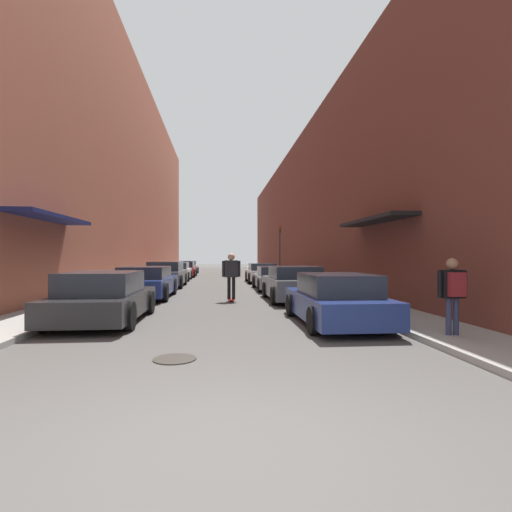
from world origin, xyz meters
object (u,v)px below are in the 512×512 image
at_px(parked_car_right_2, 275,278).
at_px(traffic_light, 280,246).
at_px(parked_car_right_1, 294,284).
at_px(skateboarder, 231,272).
at_px(parked_car_left_4, 184,269).
at_px(pedestrian, 453,287).
at_px(parked_car_left_2, 166,275).
at_px(manhole_cover, 175,359).
at_px(parked_car_right_0, 335,300).
at_px(parked_car_right_3, 262,273).
at_px(parked_car_left_3, 176,272).
at_px(parked_car_left_1, 146,283).
at_px(parked_car_left_0, 104,298).
at_px(parked_car_left_5, 188,267).

bearing_deg(parked_car_right_2, traffic_light, 79.78).
relative_size(parked_car_right_1, skateboarder, 2.29).
distance_m(parked_car_left_4, pedestrian, 26.28).
relative_size(parked_car_left_2, manhole_cover, 6.31).
distance_m(parked_car_right_0, traffic_light, 20.01).
xyz_separation_m(parked_car_left_2, parked_car_right_3, (5.60, 3.30, -0.07)).
bearing_deg(parked_car_left_3, parked_car_right_3, -24.10).
height_order(parked_car_left_1, parked_car_right_2, parked_car_left_1).
xyz_separation_m(parked_car_left_0, parked_car_left_5, (0.02, 27.93, -0.01)).
distance_m(parked_car_left_2, parked_car_left_3, 5.85).
distance_m(parked_car_left_4, manhole_cover, 26.18).
xyz_separation_m(parked_car_left_0, skateboarder, (3.39, 4.37, 0.49)).
bearing_deg(parked_car_left_2, parked_car_left_3, 90.96).
distance_m(parked_car_left_0, skateboarder, 5.55).
xyz_separation_m(parked_car_left_4, parked_car_right_3, (5.57, -7.27, -0.01)).
bearing_deg(parked_car_right_3, pedestrian, -84.16).
relative_size(parked_car_left_0, parked_car_left_4, 1.07).
relative_size(skateboarder, pedestrian, 1.18).
bearing_deg(parked_car_left_0, skateboarder, 52.19).
distance_m(parked_car_left_2, pedestrian, 16.43).
relative_size(parked_car_right_2, traffic_light, 1.22).
relative_size(parked_car_left_0, parked_car_right_2, 0.95).
height_order(parked_car_left_2, parked_car_right_0, parked_car_left_2).
bearing_deg(parked_car_right_0, parked_car_left_4, 103.85).
relative_size(parked_car_left_3, skateboarder, 2.35).
height_order(parked_car_left_3, parked_car_right_0, parked_car_right_0).
relative_size(parked_car_left_3, pedestrian, 2.77).
height_order(parked_car_left_2, parked_car_right_2, parked_car_left_2).
bearing_deg(parked_car_left_5, traffic_light, -50.05).
xyz_separation_m(parked_car_right_0, parked_car_right_3, (-0.11, 15.77, 0.01)).
bearing_deg(parked_car_right_1, parked_car_right_3, 90.27).
height_order(parked_car_left_0, parked_car_left_1, parked_car_left_0).
height_order(parked_car_right_3, traffic_light, traffic_light).
bearing_deg(parked_car_left_3, parked_car_right_0, -72.39).
height_order(parked_car_right_0, traffic_light, traffic_light).
bearing_deg(parked_car_left_4, parked_car_right_3, -52.57).
height_order(parked_car_left_1, parked_car_left_5, parked_car_left_1).
xyz_separation_m(parked_car_left_3, parked_car_right_0, (5.82, -18.32, -0.01)).
relative_size(parked_car_left_1, parked_car_left_5, 1.02).
distance_m(parked_car_left_0, traffic_light, 20.52).
xyz_separation_m(parked_car_left_2, parked_car_left_5, (-0.06, 16.30, -0.06)).
xyz_separation_m(traffic_light, pedestrian, (0.03, -22.03, -1.36)).
relative_size(parked_car_left_4, pedestrian, 2.66).
distance_m(manhole_cover, pedestrian, 5.49).
distance_m(parked_car_left_3, parked_car_right_1, 14.36).
height_order(parked_car_left_3, manhole_cover, parked_car_left_3).
relative_size(parked_car_left_2, parked_car_left_4, 1.09).
height_order(parked_car_right_1, parked_car_right_2, parked_car_right_1).
bearing_deg(parked_car_left_3, pedestrian, -69.80).
bearing_deg(parked_car_right_1, parked_car_left_5, 103.60).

